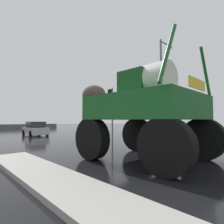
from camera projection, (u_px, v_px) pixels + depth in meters
ground_plane at (35, 139)px, 16.00m from camera, size 120.00×120.00×0.00m
median_island at (59, 183)px, 4.62m from camera, size 1.42×9.72×0.15m
oversize_sprayer at (147, 111)px, 7.72m from camera, size 4.43×5.32×4.67m
sedan_ahead at (35, 129)px, 19.99m from camera, size 2.09×4.20×1.52m
traffic_signal_near_right at (111, 103)px, 13.73m from camera, size 0.24×0.54×4.11m
streetlight_near_right at (162, 84)px, 15.66m from camera, size 1.85×0.24×8.66m
bare_tree_right at (94, 95)px, 27.66m from camera, size 3.57×3.57×7.00m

